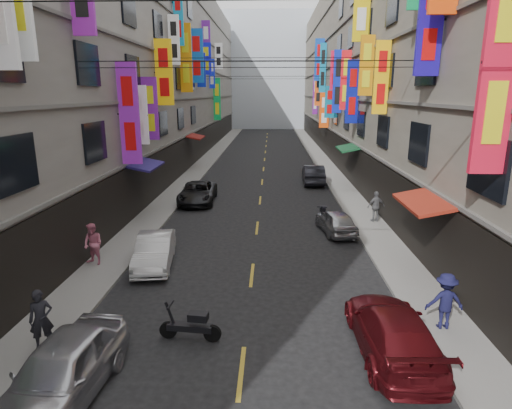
# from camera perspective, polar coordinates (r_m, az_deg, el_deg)

# --- Properties ---
(sidewalk_left) EXTENTS (2.00, 90.00, 0.12)m
(sidewalk_left) POSITION_cam_1_polar(r_m,az_deg,el_deg) (40.52, -7.54, 4.84)
(sidewalk_left) COLOR slate
(sidewalk_left) RESTS_ON ground
(sidewalk_right) EXTENTS (2.00, 90.00, 0.12)m
(sidewalk_right) POSITION_cam_1_polar(r_m,az_deg,el_deg) (40.31, 9.60, 4.71)
(sidewalk_right) COLOR slate
(sidewalk_right) RESTS_ON ground
(building_row_left) EXTENTS (10.14, 90.00, 19.00)m
(building_row_left) POSITION_cam_1_polar(r_m,az_deg,el_deg) (41.46, -16.59, 17.68)
(building_row_left) COLOR gray
(building_row_left) RESTS_ON ground
(building_row_right) EXTENTS (10.14, 90.00, 19.00)m
(building_row_right) POSITION_cam_1_polar(r_m,az_deg,el_deg) (41.05, 18.91, 17.55)
(building_row_right) COLOR gray
(building_row_right) RESTS_ON ground
(haze_block) EXTENTS (18.00, 8.00, 22.00)m
(haze_block) POSITION_cam_1_polar(r_m,az_deg,el_deg) (89.48, 1.67, 17.26)
(haze_block) COLOR #B0B9C4
(haze_block) RESTS_ON ground
(shop_signage) EXTENTS (14.00, 55.00, 11.69)m
(shop_signage) POSITION_cam_1_polar(r_m,az_deg,el_deg) (32.39, 0.63, 18.57)
(shop_signage) COLOR blue
(shop_signage) RESTS_ON ground
(street_awnings) EXTENTS (13.99, 35.20, 0.41)m
(street_awnings) POSITION_cam_1_polar(r_m,az_deg,el_deg) (23.77, -2.74, 5.28)
(street_awnings) COLOR #144D19
(street_awnings) RESTS_ON ground
(overhead_cables) EXTENTS (14.00, 38.04, 1.24)m
(overhead_cables) POSITION_cam_1_polar(r_m,az_deg,el_deg) (27.46, 0.60, 18.69)
(overhead_cables) COLOR black
(overhead_cables) RESTS_ON ground
(lane_markings) EXTENTS (0.12, 80.20, 0.01)m
(lane_markings) POSITION_cam_1_polar(r_m,az_deg,el_deg) (37.02, 0.92, 3.96)
(lane_markings) COLOR gold
(lane_markings) RESTS_ON ground
(scooter_crossing) EXTENTS (1.80, 0.53, 1.14)m
(scooter_crossing) POSITION_cam_1_polar(r_m,az_deg,el_deg) (12.76, -8.66, -15.69)
(scooter_crossing) COLOR black
(scooter_crossing) RESTS_ON ground
(scooter_far_right) EXTENTS (0.64, 1.79, 1.14)m
(scooter_far_right) POSITION_cam_1_polar(r_m,az_deg,el_deg) (23.46, 8.87, -1.41)
(scooter_far_right) COLOR black
(scooter_far_right) RESTS_ON ground
(car_left_near) EXTENTS (2.07, 4.43, 1.47)m
(car_left_near) POSITION_cam_1_polar(r_m,az_deg,el_deg) (11.29, -24.51, -19.63)
(car_left_near) COLOR silver
(car_left_near) RESTS_ON ground
(car_left_mid) EXTENTS (1.89, 4.08, 1.29)m
(car_left_mid) POSITION_cam_1_polar(r_m,az_deg,el_deg) (17.95, -13.36, -6.00)
(car_left_mid) COLOR silver
(car_left_mid) RESTS_ON ground
(car_left_far) EXTENTS (2.33, 4.78, 1.31)m
(car_left_far) POSITION_cam_1_polar(r_m,az_deg,el_deg) (27.74, -7.78, 1.57)
(car_left_far) COLOR black
(car_left_far) RESTS_ON ground
(car_right_near) EXTENTS (1.98, 4.68, 1.35)m
(car_right_near) POSITION_cam_1_polar(r_m,az_deg,el_deg) (12.49, 17.72, -15.74)
(car_right_near) COLOR #580F14
(car_right_near) RESTS_ON ground
(car_right_mid) EXTENTS (1.96, 3.70, 1.20)m
(car_right_mid) POSITION_cam_1_polar(r_m,az_deg,el_deg) (21.89, 10.62, -2.23)
(car_right_mid) COLOR #B2B3B7
(car_right_mid) RESTS_ON ground
(car_right_far) EXTENTS (1.61, 4.45, 1.46)m
(car_right_far) POSITION_cam_1_polar(r_m,az_deg,el_deg) (33.70, 7.64, 4.02)
(car_right_far) COLOR #24242B
(car_right_far) RESTS_ON ground
(pedestrian_lnear) EXTENTS (0.80, 0.78, 1.66)m
(pedestrian_lnear) POSITION_cam_1_polar(r_m,az_deg,el_deg) (13.24, -26.74, -13.51)
(pedestrian_lnear) COLOR black
(pedestrian_lnear) RESTS_ON sidewalk_left
(pedestrian_lfar) EXTENTS (0.98, 0.84, 1.71)m
(pedestrian_lfar) POSITION_cam_1_polar(r_m,az_deg,el_deg) (18.44, -20.90, -4.96)
(pedestrian_lfar) COLOR #D6718D
(pedestrian_lfar) RESTS_ON sidewalk_left
(pedestrian_rnear) EXTENTS (1.10, 0.58, 1.70)m
(pedestrian_rnear) POSITION_cam_1_polar(r_m,az_deg,el_deg) (13.93, 23.90, -11.67)
(pedestrian_rnear) COLOR #16163C
(pedestrian_rnear) RESTS_ON sidewalk_right
(pedestrian_rfar) EXTENTS (1.08, 0.78, 1.67)m
(pedestrian_rfar) POSITION_cam_1_polar(r_m,az_deg,el_deg) (23.84, 15.71, -0.26)
(pedestrian_rfar) COLOR slate
(pedestrian_rfar) RESTS_ON sidewalk_right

